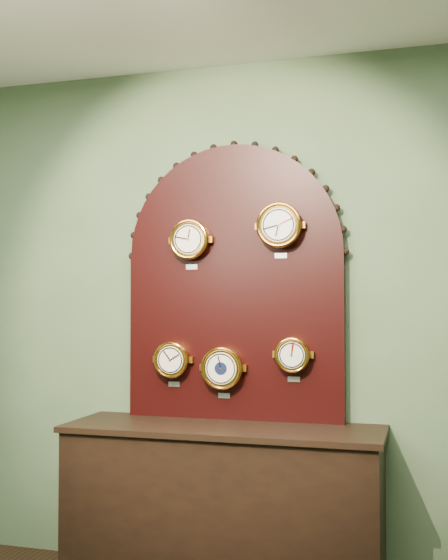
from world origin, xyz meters
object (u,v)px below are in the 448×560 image
(shop_counter, at_px, (223,510))
(arabic_clock, at_px, (280,226))
(display_board, at_px, (234,273))
(barometer, at_px, (222,368))
(tide_clock, at_px, (293,355))
(hygrometer, at_px, (172,360))
(roman_clock, at_px, (190,240))

(shop_counter, distance_m, arabic_clock, 1.50)
(shop_counter, relative_size, display_board, 1.05)
(display_board, bearing_deg, barometer, -125.22)
(shop_counter, bearing_deg, tide_clock, 24.71)
(shop_counter, distance_m, barometer, 0.73)
(display_board, distance_m, hygrometer, 0.59)
(display_board, height_order, roman_clock, display_board)
(barometer, bearing_deg, shop_counter, -72.88)
(hygrometer, bearing_deg, tide_clock, 0.03)
(tide_clock, bearing_deg, hygrometer, -179.97)
(display_board, xyz_separation_m, tide_clock, (0.34, -0.07, -0.44))
(shop_counter, xyz_separation_m, hygrometer, (-0.33, 0.15, 0.75))
(barometer, bearing_deg, tide_clock, 0.20)
(barometer, bearing_deg, roman_clock, 179.88)
(arabic_clock, bearing_deg, display_board, 165.95)
(display_board, relative_size, tide_clock, 6.42)
(display_board, distance_m, barometer, 0.52)
(display_board, bearing_deg, tide_clock, -11.05)
(display_board, height_order, barometer, display_board)
(roman_clock, xyz_separation_m, tide_clock, (0.57, 0.00, -0.62))
(hygrometer, xyz_separation_m, tide_clock, (0.67, 0.00, 0.04))
(shop_counter, height_order, hygrometer, hygrometer)
(arabic_clock, bearing_deg, hygrometer, 179.90)
(barometer, xyz_separation_m, tide_clock, (0.38, 0.00, 0.08))
(shop_counter, height_order, arabic_clock, arabic_clock)
(hygrometer, relative_size, tide_clock, 1.06)
(hygrometer, distance_m, tide_clock, 0.67)
(arabic_clock, distance_m, barometer, 0.82)
(display_board, distance_m, tide_clock, 0.55)
(barometer, bearing_deg, hygrometer, 179.81)
(roman_clock, relative_size, arabic_clock, 0.93)
(display_board, relative_size, roman_clock, 5.62)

